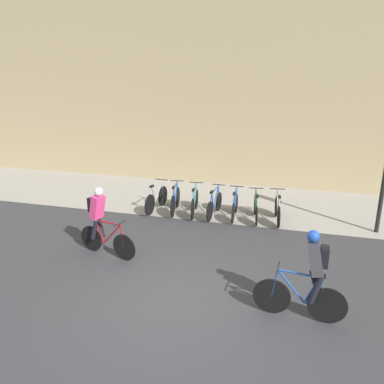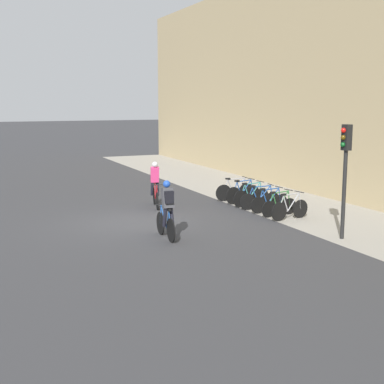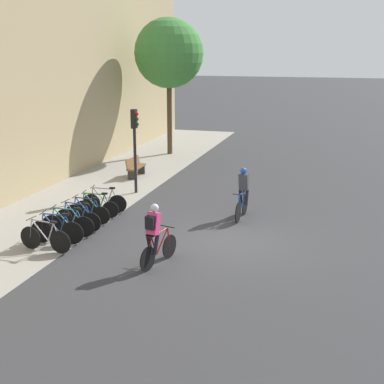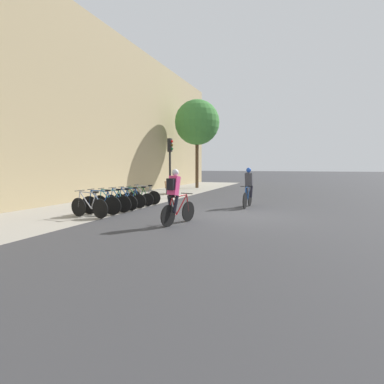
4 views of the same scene
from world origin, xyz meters
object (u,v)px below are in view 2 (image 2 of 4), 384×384
parked_bike_2 (251,196)px  parked_bike_4 (269,202)px  cyclist_pink (155,183)px  parked_bike_5 (279,206)px  parked_bike_0 (235,191)px  parked_bike_6 (290,208)px  traffic_light_pole (345,160)px  parked_bike_1 (243,193)px  cyclist_grey (167,209)px  parked_bike_3 (260,199)px

parked_bike_2 → parked_bike_4: 1.34m
cyclist_pink → parked_bike_5: 4.99m
parked_bike_0 → parked_bike_6: 4.03m
parked_bike_0 → traffic_light_pole: size_ratio=0.50×
parked_bike_0 → parked_bike_5: (3.36, -0.00, -0.03)m
parked_bike_0 → traffic_light_pole: (6.91, -0.07, 1.98)m
parked_bike_1 → parked_bike_0: bearing=-179.9°
parked_bike_1 → parked_bike_2: size_ratio=0.97×
parked_bike_0 → parked_bike_5: parked_bike_0 is taller
cyclist_pink → traffic_light_pole: 7.98m
parked_bike_0 → parked_bike_6: parked_bike_0 is taller
parked_bike_5 → parked_bike_4: bearing=179.9°
cyclist_grey → parked_bike_0: bearing=134.6°
cyclist_pink → parked_bike_1: bearing=76.6°
parked_bike_1 → cyclist_grey: bearing=-49.7°
parked_bike_6 → parked_bike_0: bearing=-180.0°
parked_bike_5 → parked_bike_6: 0.67m
parked_bike_1 → parked_bike_5: (2.69, -0.00, -0.04)m
parked_bike_5 → parked_bike_1: bearing=180.0°
parked_bike_2 → parked_bike_5: bearing=-0.0°
cyclist_grey → parked_bike_1: (-4.19, 4.93, -0.53)m
parked_bike_4 → cyclist_grey: bearing=-66.2°
parked_bike_1 → traffic_light_pole: (6.23, -0.07, 1.98)m
parked_bike_6 → parked_bike_1: bearing=180.0°
cyclist_grey → parked_bike_1: size_ratio=1.08×
cyclist_grey → traffic_light_pole: (2.05, 4.86, 1.44)m
traffic_light_pole → parked_bike_2: bearing=179.3°
cyclist_pink → parked_bike_3: (2.18, 3.49, -0.55)m
parked_bike_3 → parked_bike_4: (0.67, 0.00, -0.00)m
cyclist_pink → parked_bike_0: bearing=87.3°
parked_bike_6 → traffic_light_pole: traffic_light_pole is taller
cyclist_pink → parked_bike_5: size_ratio=1.11×
parked_bike_3 → parked_bike_0: bearing=180.0°
parked_bike_5 → parked_bike_6: size_ratio=0.97×
parked_bike_1 → parked_bike_5: 2.69m
cyclist_grey → parked_bike_2: size_ratio=1.04×
parked_bike_4 → parked_bike_6: bearing=0.0°
parked_bike_1 → traffic_light_pole: bearing=-0.7°
cyclist_grey → traffic_light_pole: size_ratio=0.52×
parked_bike_4 → traffic_light_pole: bearing=-1.0°
cyclist_pink → parked_bike_0: (0.16, 3.49, -0.54)m
parked_bike_0 → parked_bike_3: size_ratio=1.02×
cyclist_grey → parked_bike_0: size_ratio=1.04×
cyclist_pink → parked_bike_1: size_ratio=1.06×
cyclist_pink → cyclist_grey: bearing=-16.0°
parked_bike_3 → cyclist_grey: bearing=-60.0°
parked_bike_0 → traffic_light_pole: bearing=-0.6°
cyclist_pink → parked_bike_2: size_ratio=1.03×
parked_bike_6 → cyclist_pink: bearing=-140.2°
cyclist_pink → cyclist_grey: cyclist_grey is taller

